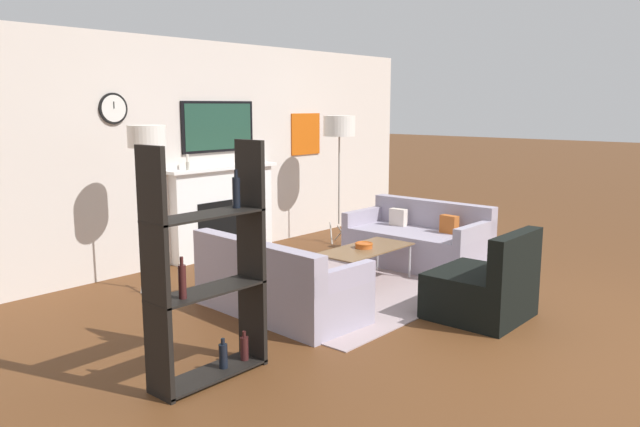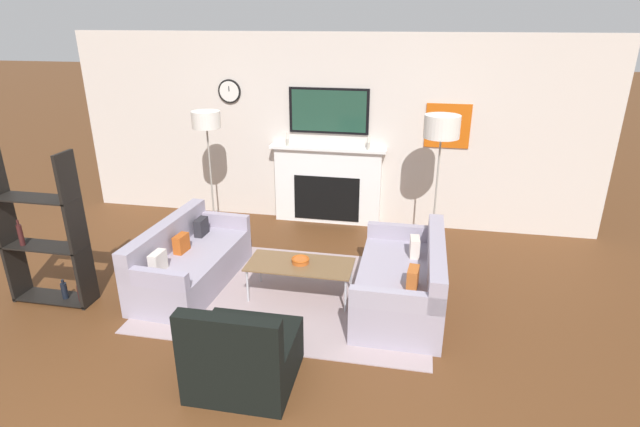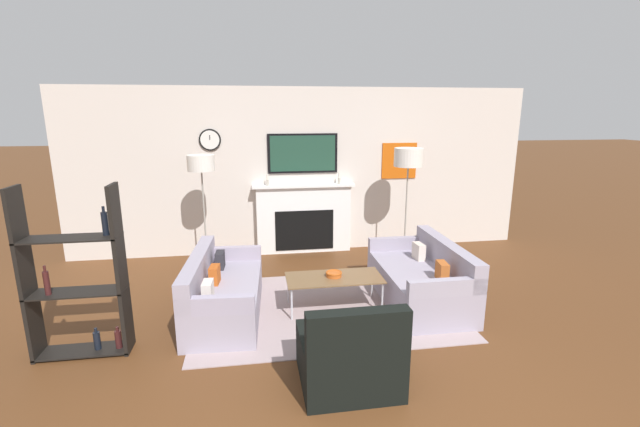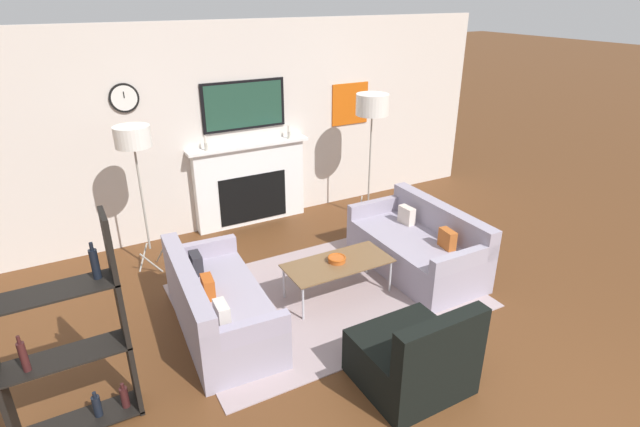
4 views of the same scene
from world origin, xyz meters
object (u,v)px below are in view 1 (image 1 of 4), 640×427
Objects in this scene: armchair at (484,289)px; floor_lamp_right at (339,127)px; shelf_unit at (208,273)px; couch_left at (277,286)px; coffee_table at (365,251)px; decorative_bowl at (364,245)px; floor_lamp_left at (147,140)px; couch_right at (418,242)px.

floor_lamp_right reaches higher than armchair.
couch_left is at bearing 25.66° from shelf_unit.
coffee_table is 0.68× the size of shelf_unit.
coffee_table is at bearing -88.80° from decorative_bowl.
decorative_bowl is 2.40m from floor_lamp_right.
coffee_table is (1.31, -0.04, 0.11)m from couch_left.
decorative_bowl is 2.51m from floor_lamp_left.
couch_right is at bearing -101.91° from floor_lamp_right.
couch_right is at bearing 9.39° from shelf_unit.
decorative_bowl is (0.14, 1.48, 0.16)m from armchair.
floor_lamp_right is (1.43, 1.55, 1.24)m from coffee_table.
floor_lamp_right is (1.43, 1.52, 1.18)m from decorative_bowl.
shelf_unit reaches higher than coffee_table.
floor_lamp_right is (2.74, 1.51, 1.35)m from couch_left.
couch_right is 1.95m from armchair.
couch_left is at bearing 179.94° from couch_right.
coffee_table is 0.66× the size of floor_lamp_left.
coffee_table is at bearing -1.53° from couch_left.
couch_left reaches higher than decorative_bowl.
couch_left is 1.32m from decorative_bowl.
couch_left is 0.95× the size of floor_lamp_right.
armchair is 1.50m from decorative_bowl.
coffee_table is at bearing 84.38° from armchair.
floor_lamp_right reaches higher than couch_left.
armchair is 0.73× the size of coffee_table.
floor_lamp_right is 1.06× the size of shelf_unit.
floor_lamp_left reaches higher than decorative_bowl.
floor_lamp_left is at bearing 151.13° from couch_right.
floor_lamp_left reaches higher than armchair.
armchair reaches higher than couch_left.
floor_lamp_right is at bearing 27.83° from shelf_unit.
floor_lamp_right is at bearing 78.09° from couch_right.
shelf_unit is (-2.59, -0.58, 0.39)m from coffee_table.
floor_lamp_right reaches higher than decorative_bowl.
armchair is 3.60m from floor_lamp_left.
couch_right is at bearing -0.06° from couch_left.
couch_right is 1.45× the size of coffee_table.
coffee_table is 2.69m from shelf_unit.
decorative_bowl reaches higher than coffee_table.
floor_lamp_left is (-0.32, 1.51, 1.31)m from couch_left.
couch_left reaches higher than coffee_table.
floor_lamp_left is at bearing 65.63° from shelf_unit.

